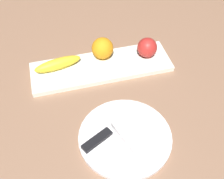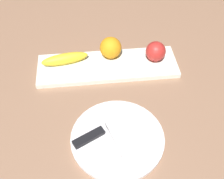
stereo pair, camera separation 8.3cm
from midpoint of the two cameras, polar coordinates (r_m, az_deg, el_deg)
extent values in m
plane|color=#8A644B|center=(0.96, -0.99, 4.44)|extent=(2.40, 2.40, 0.00)
cube|color=white|center=(0.95, 1.60, 4.59)|extent=(0.47, 0.14, 0.02)
sphere|color=red|center=(0.96, 11.31, 7.30)|extent=(0.07, 0.07, 0.07)
ellipsoid|color=yellow|center=(0.94, -7.02, 6.04)|extent=(0.16, 0.06, 0.04)
sphere|color=orange|center=(0.95, 2.22, 8.30)|extent=(0.07, 0.07, 0.07)
cylinder|color=white|center=(0.78, 4.20, -9.92)|extent=(0.25, 0.25, 0.01)
cube|color=white|center=(0.77, 6.64, -9.01)|extent=(0.12, 0.13, 0.02)
cube|color=silver|center=(0.78, 2.17, -7.99)|extent=(0.14, 0.09, 0.00)
cube|color=black|center=(0.76, -1.59, -9.84)|extent=(0.09, 0.06, 0.01)
camera|label=1|loc=(0.04, -87.13, 3.19)|focal=45.33mm
camera|label=2|loc=(0.04, 92.87, -3.19)|focal=45.33mm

